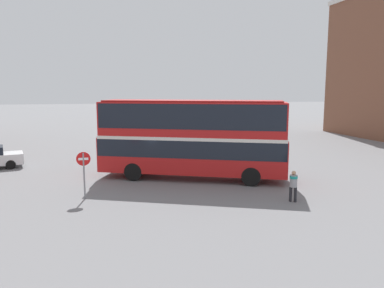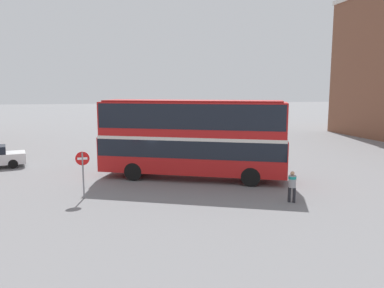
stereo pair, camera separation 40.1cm
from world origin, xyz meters
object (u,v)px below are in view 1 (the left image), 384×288
Objects in this scene: pedestrian_foreground at (293,183)px; no_entry_sign at (84,167)px; double_decker_bus at (192,134)px; parked_car_kerb_far at (214,137)px.

no_entry_sign reaches higher than pedestrian_foreground.
double_decker_bus is at bearing -109.02° from pedestrian_foreground.
parked_car_kerb_far is at bearing 91.69° from double_decker_bus.
pedestrian_foreground is 19.42m from parked_car_kerb_far.
parked_car_kerb_far is 20.25m from no_entry_sign.
pedestrian_foreground is 0.65× the size of no_entry_sign.
pedestrian_foreground is at bearing -89.44° from parked_car_kerb_far.
parked_car_kerb_far is 2.02× the size of no_entry_sign.
no_entry_sign reaches higher than parked_car_kerb_far.
parked_car_kerb_far is at bearing -147.24° from pedestrian_foreground.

